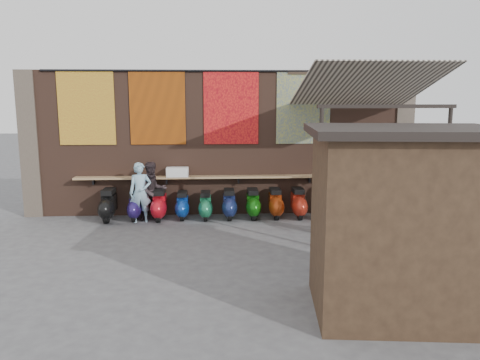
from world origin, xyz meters
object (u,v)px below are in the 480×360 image
(scooter_stool_1, at_px, (135,206))
(scooter_stool_2, at_px, (159,205))
(shelf_box, at_px, (177,172))
(shopper_navy, at_px, (392,192))
(market_stall, at_px, (401,226))
(diner_right, at_px, (153,191))
(scooter_stool_4, at_px, (206,206))
(shopper_tan, at_px, (346,191))
(shopper_grey, at_px, (354,206))
(scooter_stool_5, at_px, (229,204))
(scooter_stool_6, at_px, (253,204))
(diner_left, at_px, (140,192))
(scooter_stool_3, at_px, (182,205))
(scooter_stool_7, at_px, (275,203))
(scooter_stool_8, at_px, (298,203))
(scooter_stool_0, at_px, (108,205))

(scooter_stool_1, bearing_deg, scooter_stool_2, -5.19)
(shelf_box, height_order, shopper_navy, shopper_navy)
(market_stall, bearing_deg, diner_right, 133.62)
(scooter_stool_4, xyz_separation_m, shopper_tan, (3.64, -0.73, 0.50))
(shelf_box, xyz_separation_m, shopper_grey, (4.22, -2.42, -0.44))
(scooter_stool_1, height_order, scooter_stool_5, scooter_stool_5)
(scooter_stool_6, bearing_deg, diner_right, 179.92)
(market_stall, bearing_deg, diner_left, 136.49)
(diner_right, bearing_deg, shopper_navy, -35.03)
(shopper_grey, bearing_deg, scooter_stool_4, -34.24)
(scooter_stool_3, distance_m, shopper_navy, 5.50)
(market_stall, bearing_deg, scooter_stool_5, 118.54)
(scooter_stool_4, distance_m, diner_left, 1.77)
(scooter_stool_3, relative_size, shopper_grey, 0.48)
(shopper_tan, xyz_separation_m, market_stall, (-0.60, -5.06, 0.48))
(diner_left, height_order, shopper_grey, shopper_grey)
(scooter_stool_4, relative_size, scooter_stool_6, 0.94)
(scooter_stool_4, relative_size, scooter_stool_7, 0.93)
(scooter_stool_1, xyz_separation_m, scooter_stool_8, (4.44, -0.03, 0.04))
(scooter_stool_4, distance_m, scooter_stool_5, 0.65)
(scooter_stool_1, xyz_separation_m, scooter_stool_2, (0.65, -0.06, 0.04))
(shopper_tan, bearing_deg, market_stall, -126.82)
(shelf_box, distance_m, scooter_stool_8, 3.43)
(scooter_stool_0, height_order, market_stall, market_stall)
(scooter_stool_7, distance_m, diner_right, 3.35)
(shelf_box, bearing_deg, scooter_stool_3, -61.92)
(scooter_stool_8, relative_size, shopper_tan, 0.49)
(scooter_stool_0, relative_size, shopper_navy, 0.49)
(scooter_stool_5, distance_m, market_stall, 6.36)
(shelf_box, xyz_separation_m, market_stall, (3.80, -6.11, 0.11))
(scooter_stool_7, bearing_deg, shopper_navy, -21.70)
(scooter_stool_3, height_order, scooter_stool_7, scooter_stool_7)
(scooter_stool_1, xyz_separation_m, diner_left, (0.18, -0.23, 0.43))
(scooter_stool_6, relative_size, scooter_stool_7, 0.99)
(scooter_stool_3, relative_size, scooter_stool_6, 0.93)
(scooter_stool_7, relative_size, diner_left, 0.53)
(scooter_stool_0, xyz_separation_m, shopper_tan, (6.24, -0.72, 0.45))
(scooter_stool_4, xyz_separation_m, scooter_stool_5, (0.64, 0.03, 0.02))
(scooter_stool_6, distance_m, diner_right, 2.73)
(scooter_stool_0, xyz_separation_m, scooter_stool_7, (4.52, 0.05, -0.02))
(scooter_stool_6, bearing_deg, scooter_stool_8, -0.46)
(diner_right, bearing_deg, shopper_grey, -48.32)
(shelf_box, relative_size, scooter_stool_5, 0.72)
(scooter_stool_8, bearing_deg, shopper_navy, -26.64)
(scooter_stool_4, bearing_deg, scooter_stool_7, 1.04)
(diner_left, bearing_deg, scooter_stool_6, -6.93)
(scooter_stool_6, distance_m, scooter_stool_8, 1.25)
(scooter_stool_5, xyz_separation_m, scooter_stool_8, (1.90, -0.02, 0.01))
(scooter_stool_7, height_order, shopper_grey, shopper_grey)
(scooter_stool_3, distance_m, scooter_stool_6, 1.92)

